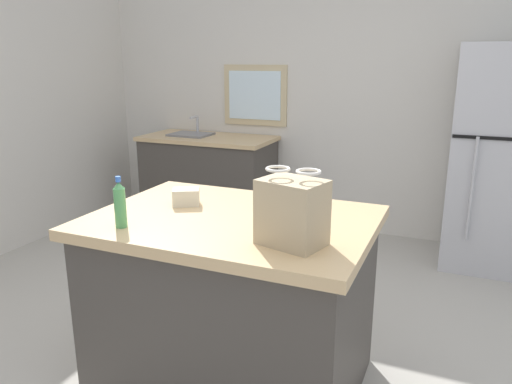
# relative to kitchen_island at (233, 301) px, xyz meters

# --- Properties ---
(ground) EXTENTS (6.48, 6.48, 0.00)m
(ground) POSITION_rel_kitchen_island_xyz_m (0.04, 0.03, -0.46)
(ground) COLOR #ADA89E
(back_wall) EXTENTS (5.40, 0.13, 2.68)m
(back_wall) POSITION_rel_kitchen_island_xyz_m (0.02, 2.66, 0.88)
(back_wall) COLOR silver
(back_wall) RESTS_ON ground
(kitchen_island) EXTENTS (1.36, 0.99, 0.91)m
(kitchen_island) POSITION_rel_kitchen_island_xyz_m (0.00, 0.00, 0.00)
(kitchen_island) COLOR #423D38
(kitchen_island) RESTS_ON ground
(refrigerator) EXTENTS (0.81, 0.73, 1.77)m
(refrigerator) POSITION_rel_kitchen_island_xyz_m (1.32, 2.23, 0.43)
(refrigerator) COLOR #B7B7BC
(refrigerator) RESTS_ON ground
(sink_counter) EXTENTS (1.32, 0.66, 1.09)m
(sink_counter) POSITION_rel_kitchen_island_xyz_m (-1.37, 2.27, 0.00)
(sink_counter) COLOR #423D38
(sink_counter) RESTS_ON ground
(shopping_bag) EXTENTS (0.30, 0.25, 0.32)m
(shopping_bag) POSITION_rel_kitchen_island_xyz_m (0.39, -0.23, 0.59)
(shopping_bag) COLOR tan
(shopping_bag) RESTS_ON kitchen_island
(small_box) EXTENTS (0.17, 0.15, 0.09)m
(small_box) POSITION_rel_kitchen_island_xyz_m (-0.31, 0.09, 0.50)
(small_box) COLOR beige
(small_box) RESTS_ON kitchen_island
(bottle) EXTENTS (0.05, 0.05, 0.24)m
(bottle) POSITION_rel_kitchen_island_xyz_m (-0.40, -0.33, 0.56)
(bottle) COLOR #4C9956
(bottle) RESTS_ON kitchen_island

